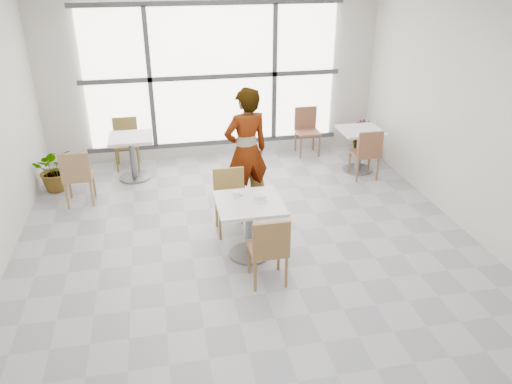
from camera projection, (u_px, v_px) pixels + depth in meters
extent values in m
plane|color=#9E9EA5|center=(251.00, 252.00, 6.40)|extent=(7.00, 7.00, 0.00)
plane|color=white|center=(250.00, 3.00, 5.10)|extent=(7.00, 7.00, 0.00)
plane|color=silver|center=(213.00, 76.00, 8.84)|extent=(6.00, 0.00, 6.00)
plane|color=silver|center=(376.00, 362.00, 2.66)|extent=(6.00, 0.00, 6.00)
plane|color=silver|center=(484.00, 126.00, 6.30)|extent=(0.00, 7.00, 7.00)
cube|color=white|center=(213.00, 76.00, 8.79)|extent=(4.40, 0.04, 2.40)
cube|color=#3F3F42|center=(214.00, 77.00, 8.76)|extent=(4.60, 0.05, 0.08)
cube|color=#3F3F42|center=(150.00, 80.00, 8.56)|extent=(0.08, 0.05, 2.40)
cube|color=#3F3F42|center=(274.00, 74.00, 8.96)|extent=(0.08, 0.05, 2.40)
cube|color=#3F3F42|center=(216.00, 142.00, 9.29)|extent=(4.60, 0.05, 0.08)
cube|color=#3F3F42|center=(211.00, 3.00, 8.23)|extent=(4.60, 0.05, 0.08)
cube|color=silver|center=(249.00, 203.00, 6.04)|extent=(0.80, 0.80, 0.04)
cylinder|color=slate|center=(249.00, 230.00, 6.20)|extent=(0.10, 0.10, 0.71)
cylinder|color=slate|center=(250.00, 253.00, 6.35)|extent=(0.52, 0.52, 0.03)
cube|color=olive|center=(267.00, 249.00, 5.68)|extent=(0.42, 0.42, 0.04)
cube|color=olive|center=(272.00, 240.00, 5.41)|extent=(0.42, 0.04, 0.42)
cylinder|color=olive|center=(279.00, 255.00, 5.97)|extent=(0.04, 0.04, 0.41)
cylinder|color=olive|center=(286.00, 272.00, 5.65)|extent=(0.04, 0.04, 0.41)
cylinder|color=olive|center=(249.00, 258.00, 5.90)|extent=(0.04, 0.04, 0.41)
cylinder|color=olive|center=(255.00, 276.00, 5.58)|extent=(0.04, 0.04, 0.41)
cube|color=#A37E3E|center=(231.00, 204.00, 6.69)|extent=(0.42, 0.42, 0.04)
cube|color=#A37E3E|center=(229.00, 182.00, 6.76)|extent=(0.42, 0.04, 0.42)
cylinder|color=#A37E3E|center=(220.00, 226.00, 6.60)|extent=(0.04, 0.04, 0.41)
cylinder|color=#A37E3E|center=(217.00, 214.00, 6.92)|extent=(0.04, 0.04, 0.41)
cylinder|color=#A37E3E|center=(247.00, 223.00, 6.66)|extent=(0.04, 0.04, 0.41)
cylinder|color=#A37E3E|center=(242.00, 211.00, 6.98)|extent=(0.04, 0.04, 0.41)
cylinder|color=white|center=(260.00, 200.00, 6.08)|extent=(0.21, 0.21, 0.01)
cylinder|color=white|center=(260.00, 196.00, 6.06)|extent=(0.16, 0.16, 0.07)
torus|color=white|center=(260.00, 194.00, 6.05)|extent=(0.16, 0.16, 0.01)
cylinder|color=beige|center=(260.00, 197.00, 6.06)|extent=(0.14, 0.14, 0.05)
cylinder|color=#F8E9A0|center=(260.00, 194.00, 6.05)|extent=(0.03, 0.03, 0.02)
cylinder|color=#F6EF9F|center=(260.00, 194.00, 6.06)|extent=(0.03, 0.03, 0.01)
cylinder|color=beige|center=(258.00, 193.00, 6.06)|extent=(0.03, 0.03, 0.02)
cylinder|color=beige|center=(258.00, 194.00, 6.05)|extent=(0.03, 0.03, 0.02)
cylinder|color=beige|center=(260.00, 195.00, 6.03)|extent=(0.03, 0.03, 0.02)
cylinder|color=beige|center=(262.00, 194.00, 6.03)|extent=(0.03, 0.03, 0.01)
cylinder|color=#F8EDA0|center=(262.00, 195.00, 6.02)|extent=(0.03, 0.03, 0.02)
cylinder|color=beige|center=(260.00, 195.00, 6.01)|extent=(0.03, 0.03, 0.02)
cylinder|color=beige|center=(262.00, 193.00, 6.07)|extent=(0.03, 0.03, 0.02)
cylinder|color=beige|center=(261.00, 194.00, 6.04)|extent=(0.03, 0.03, 0.02)
cylinder|color=#F1E49C|center=(260.00, 194.00, 6.04)|extent=(0.03, 0.03, 0.02)
cylinder|color=#F5E89E|center=(262.00, 195.00, 6.03)|extent=(0.03, 0.03, 0.01)
cylinder|color=#F7E29F|center=(259.00, 194.00, 6.07)|extent=(0.03, 0.03, 0.02)
cylinder|color=white|center=(236.00, 196.00, 6.16)|extent=(0.13, 0.13, 0.01)
cylinder|color=white|center=(236.00, 194.00, 6.15)|extent=(0.08, 0.08, 0.06)
torus|color=white|center=(239.00, 194.00, 6.15)|extent=(0.05, 0.01, 0.05)
cylinder|color=black|center=(236.00, 192.00, 6.14)|extent=(0.07, 0.07, 0.00)
cube|color=silver|center=(240.00, 196.00, 6.15)|extent=(0.09, 0.05, 0.00)
sphere|color=silver|center=(243.00, 195.00, 6.17)|extent=(0.02, 0.02, 0.02)
imported|color=black|center=(246.00, 151.00, 7.09)|extent=(0.77, 0.60, 1.84)
cube|color=silver|center=(131.00, 138.00, 8.19)|extent=(0.70, 0.70, 0.04)
cylinder|color=slate|center=(133.00, 159.00, 8.35)|extent=(0.10, 0.10, 0.71)
cylinder|color=slate|center=(135.00, 177.00, 8.50)|extent=(0.52, 0.52, 0.03)
cube|color=white|center=(361.00, 131.00, 8.50)|extent=(0.70, 0.70, 0.04)
cylinder|color=slate|center=(359.00, 151.00, 8.66)|extent=(0.10, 0.10, 0.71)
cylinder|color=slate|center=(357.00, 169.00, 8.81)|extent=(0.52, 0.52, 0.03)
cube|color=#9D754C|center=(79.00, 176.00, 7.51)|extent=(0.42, 0.42, 0.04)
cube|color=#9D754C|center=(75.00, 167.00, 7.24)|extent=(0.42, 0.04, 0.42)
cylinder|color=#9D754C|center=(94.00, 184.00, 7.80)|extent=(0.04, 0.04, 0.41)
cylinder|color=#9D754C|center=(92.00, 194.00, 7.48)|extent=(0.04, 0.04, 0.41)
cylinder|color=#9D754C|center=(70.00, 186.00, 7.73)|extent=(0.04, 0.04, 0.41)
cylinder|color=#9D754C|center=(67.00, 196.00, 7.41)|extent=(0.04, 0.04, 0.41)
cube|color=olive|center=(126.00, 145.00, 8.75)|extent=(0.42, 0.42, 0.04)
cube|color=olive|center=(125.00, 129.00, 8.82)|extent=(0.42, 0.04, 0.42)
cylinder|color=olive|center=(117.00, 161.00, 8.66)|extent=(0.04, 0.04, 0.41)
cylinder|color=olive|center=(118.00, 154.00, 8.97)|extent=(0.04, 0.04, 0.41)
cylinder|color=olive|center=(138.00, 160.00, 8.72)|extent=(0.04, 0.04, 0.41)
cylinder|color=olive|center=(138.00, 152.00, 9.04)|extent=(0.04, 0.04, 0.41)
cube|color=brown|center=(365.00, 154.00, 8.36)|extent=(0.42, 0.42, 0.04)
cube|color=brown|center=(370.00, 144.00, 8.10)|extent=(0.42, 0.04, 0.42)
cylinder|color=brown|center=(369.00, 161.00, 8.65)|extent=(0.04, 0.04, 0.41)
cylinder|color=brown|center=(378.00, 169.00, 8.33)|extent=(0.04, 0.04, 0.41)
cylinder|color=brown|center=(349.00, 163.00, 8.59)|extent=(0.04, 0.04, 0.41)
cylinder|color=brown|center=(357.00, 171.00, 8.27)|extent=(0.04, 0.04, 0.41)
cube|color=brown|center=(308.00, 132.00, 9.34)|extent=(0.42, 0.42, 0.04)
cube|color=brown|center=(305.00, 118.00, 9.41)|extent=(0.42, 0.04, 0.42)
cylinder|color=brown|center=(301.00, 148.00, 9.25)|extent=(0.04, 0.04, 0.41)
cylinder|color=brown|center=(296.00, 141.00, 9.57)|extent=(0.04, 0.04, 0.41)
cylinder|color=brown|center=(319.00, 146.00, 9.32)|extent=(0.04, 0.04, 0.41)
cylinder|color=brown|center=(314.00, 140.00, 9.63)|extent=(0.04, 0.04, 0.41)
imported|color=#598546|center=(55.00, 169.00, 7.95)|extent=(0.77, 0.70, 0.72)
imported|color=#477440|center=(363.00, 139.00, 9.30)|extent=(0.49, 0.49, 0.68)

